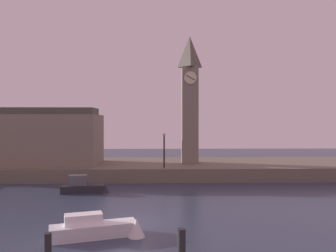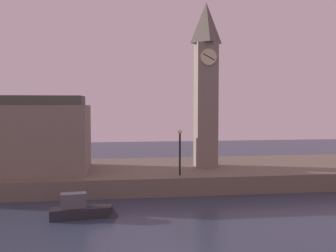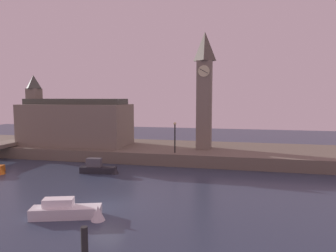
{
  "view_description": "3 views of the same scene",
  "coord_description": "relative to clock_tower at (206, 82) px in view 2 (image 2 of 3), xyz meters",
  "views": [
    {
      "loc": [
        1.8,
        -21.64,
        6.47
      ],
      "look_at": [
        2.78,
        16.0,
        6.02
      ],
      "focal_mm": 36.34,
      "sensor_mm": 36.0,
      "label": 1
    },
    {
      "loc": [
        -2.78,
        -15.03,
        7.28
      ],
      "look_at": [
        1.49,
        16.37,
        5.54
      ],
      "focal_mm": 40.03,
      "sensor_mm": 36.0,
      "label": 2
    },
    {
      "loc": [
        9.46,
        -20.98,
        8.38
      ],
      "look_at": [
        1.53,
        15.02,
        4.83
      ],
      "focal_mm": 32.37,
      "sensor_mm": 36.0,
      "label": 3
    }
  ],
  "objects": [
    {
      "name": "clock_tower",
      "position": [
        0.0,
        0.0,
        0.0
      ],
      "size": [
        2.13,
        2.19,
        15.35
      ],
      "color": "slate",
      "rests_on": "far_embankment"
    },
    {
      "name": "streetlamp",
      "position": [
        -3.16,
        -4.12,
        -5.59
      ],
      "size": [
        0.36,
        0.36,
        3.8
      ],
      "color": "black",
      "rests_on": "far_embankment"
    },
    {
      "name": "far_embankment",
      "position": [
        -5.5,
        0.59,
        -8.72
      ],
      "size": [
        70.0,
        12.0,
        1.5
      ],
      "primitive_type": "cube",
      "color": "#6B6051",
      "rests_on": "ground"
    },
    {
      "name": "boat_barge_dark",
      "position": [
        -10.38,
        -9.99,
        -8.93
      ],
      "size": [
        4.52,
        1.57,
        1.74
      ],
      "color": "#232328",
      "rests_on": "ground"
    }
  ]
}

